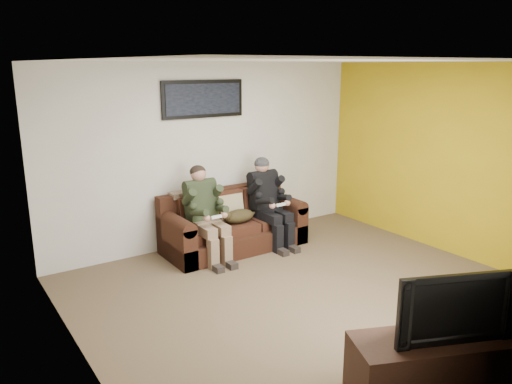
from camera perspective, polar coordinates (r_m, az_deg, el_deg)
floor at (r=5.89m, az=6.07°, el=-11.54°), size 5.00×5.00×0.00m
ceiling at (r=5.30m, az=6.83°, el=14.66°), size 5.00×5.00×0.00m
wall_back at (r=7.27m, az=-5.13°, el=4.30°), size 5.00×0.00×5.00m
wall_left at (r=4.32m, az=-19.82°, el=-3.50°), size 0.00×4.50×4.50m
wall_right at (r=7.29m, az=21.62°, el=3.37°), size 0.00×4.50×4.50m
accent_wall_right at (r=7.28m, az=21.58°, el=3.36°), size 0.00×4.50×4.50m
sofa at (r=7.19m, az=-2.78°, el=-3.92°), size 2.01×0.87×0.82m
throw_pillow at (r=7.14m, az=-2.96°, el=-1.75°), size 0.38×0.18×0.38m
throw_blanket at (r=6.98m, az=-8.18°, el=-0.23°), size 0.41×0.20×0.07m
person_left at (r=6.69m, az=-5.86°, el=-1.90°), size 0.51×0.87×1.26m
person_right at (r=7.21m, az=1.38°, el=-0.60°), size 0.51×0.86×1.27m
cat at (r=7.00m, az=-2.09°, el=-2.76°), size 0.66×0.26×0.24m
framed_poster at (r=7.08m, az=-6.05°, el=10.53°), size 1.25×0.05×0.52m
tv_stand at (r=4.48m, az=20.81°, el=-17.87°), size 1.60×1.05×0.48m
television at (r=4.23m, az=21.45°, el=-11.78°), size 0.97×0.51×0.57m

